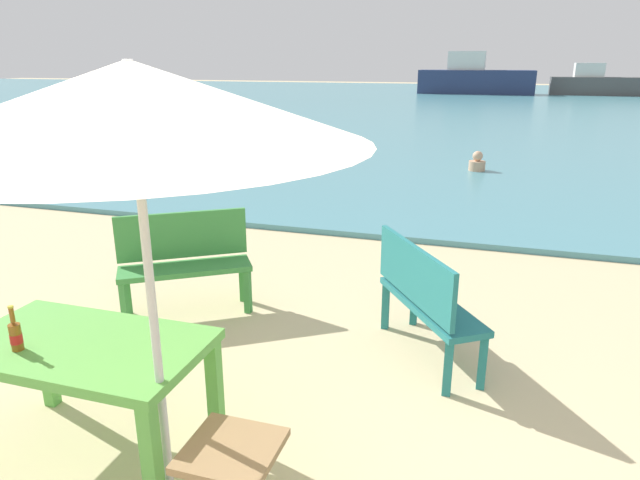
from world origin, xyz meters
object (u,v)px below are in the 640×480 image
(swimmer_person, at_px, (477,163))
(boat_tanker, at_px, (594,84))
(boat_sailboat, at_px, (474,79))
(bench_green_left, at_px, (184,257))
(side_table_wood, at_px, (233,479))
(beer_bottle_amber, at_px, (16,335))
(patio_umbrella, at_px, (132,104))
(picnic_table_green, at_px, (85,359))
(bench_teal_center, at_px, (424,295))

(swimmer_person, distance_m, boat_tanker, 30.26)
(boat_sailboat, xyz_separation_m, boat_tanker, (7.61, 0.84, -0.26))
(bench_green_left, xyz_separation_m, boat_sailboat, (0.90, 36.55, 0.53))
(side_table_wood, relative_size, swimmer_person, 1.32)
(beer_bottle_amber, distance_m, patio_umbrella, 1.57)
(patio_umbrella, xyz_separation_m, bench_green_left, (-1.18, 2.21, -1.58))
(side_table_wood, distance_m, boat_tanker, 40.30)
(picnic_table_green, xyz_separation_m, bench_teal_center, (1.72, 1.77, -0.11))
(beer_bottle_amber, xyz_separation_m, swimmer_person, (2.10, 9.94, -0.61))
(beer_bottle_amber, bearing_deg, boat_sailboat, 89.04)
(beer_bottle_amber, relative_size, patio_umbrella, 0.12)
(picnic_table_green, distance_m, swimmer_person, 9.93)
(side_table_wood, bearing_deg, beer_bottle_amber, 174.08)
(patio_umbrella, relative_size, bench_teal_center, 1.93)
(side_table_wood, bearing_deg, patio_umbrella, 167.02)
(beer_bottle_amber, height_order, bench_teal_center, beer_bottle_amber)
(picnic_table_green, height_order, boat_tanker, boat_tanker)
(bench_teal_center, distance_m, bench_green_left, 2.26)
(bench_teal_center, height_order, bench_green_left, same)
(beer_bottle_amber, height_order, patio_umbrella, patio_umbrella)
(bench_teal_center, xyz_separation_m, swimmer_person, (0.10, 7.98, -0.30))
(picnic_table_green, relative_size, patio_umbrella, 0.61)
(patio_umbrella, height_order, swimmer_person, patio_umbrella)
(bench_green_left, height_order, boat_tanker, boat_tanker)
(side_table_wood, distance_m, boat_sailboat, 38.88)
(picnic_table_green, relative_size, swimmer_person, 3.41)
(bench_teal_center, bearing_deg, boat_sailboat, 92.11)
(picnic_table_green, distance_m, boat_tanker, 40.18)
(beer_bottle_amber, height_order, swimmer_person, beer_bottle_amber)
(bench_green_left, bearing_deg, patio_umbrella, -61.95)
(boat_sailboat, bearing_deg, side_table_wood, -88.95)
(boat_sailboat, bearing_deg, beer_bottle_amber, -90.96)
(patio_umbrella, xyz_separation_m, boat_sailboat, (-0.28, 38.76, -1.04))
(picnic_table_green, xyz_separation_m, patio_umbrella, (0.65, -0.22, 1.47))
(swimmer_person, bearing_deg, patio_umbrella, -96.69)
(bench_green_left, bearing_deg, beer_bottle_amber, -83.43)
(beer_bottle_amber, bearing_deg, bench_green_left, 96.57)
(swimmer_person, xyz_separation_m, boat_sailboat, (-1.45, 28.79, 0.84))
(picnic_table_green, bearing_deg, boat_tanker, 78.54)
(bench_green_left, bearing_deg, boat_tanker, 77.18)
(bench_green_left, relative_size, swimmer_person, 2.92)
(side_table_wood, height_order, bench_teal_center, bench_teal_center)
(patio_umbrella, bearing_deg, boat_tanker, 79.51)
(bench_teal_center, bearing_deg, side_table_wood, -107.01)
(swimmer_person, bearing_deg, boat_sailboat, 92.89)
(boat_sailboat, bearing_deg, patio_umbrella, -89.58)
(side_table_wood, distance_m, bench_teal_center, 2.20)
(swimmer_person, distance_m, boat_sailboat, 28.84)
(boat_tanker, bearing_deg, boat_sailboat, -173.73)
(picnic_table_green, relative_size, boat_tanker, 0.25)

